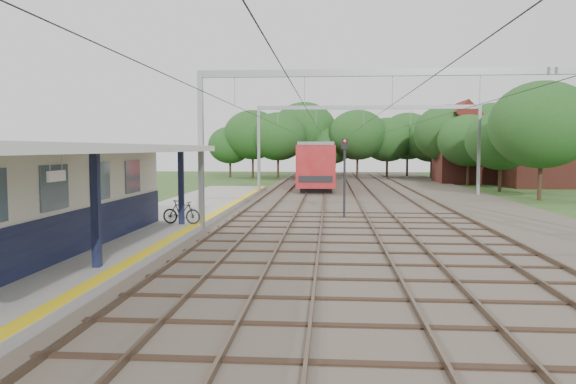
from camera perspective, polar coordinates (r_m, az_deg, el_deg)
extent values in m
plane|color=#2D4C1E|center=(9.80, 0.54, -17.51)|extent=(160.00, 160.00, 0.00)
cube|color=#473D33|center=(39.39, 9.21, -0.89)|extent=(18.00, 90.00, 0.10)
cube|color=gray|center=(24.69, -14.94, -3.84)|extent=(5.00, 52.00, 0.35)
cube|color=yellow|center=(24.03, -9.87, -3.54)|extent=(0.45, 52.00, 0.01)
cube|color=beige|center=(18.73, -26.20, -0.96)|extent=(3.20, 18.00, 3.40)
cube|color=#101532|center=(18.08, -21.65, -4.19)|extent=(0.06, 18.00, 1.40)
cube|color=slate|center=(17.92, -21.76, 0.56)|extent=(0.05, 16.00, 1.30)
cube|color=#101532|center=(16.50, -18.94, -1.77)|extent=(0.22, 0.22, 3.20)
cube|color=#101532|center=(24.99, -10.80, 0.43)|extent=(0.22, 0.22, 3.20)
cube|color=silver|center=(17.25, -24.91, 4.05)|extent=(6.40, 20.00, 0.24)
cube|color=white|center=(14.65, -22.47, 1.51)|extent=(0.06, 0.85, 0.26)
cube|color=brown|center=(39.52, -2.75, -0.64)|extent=(0.07, 88.00, 0.15)
cube|color=brown|center=(39.37, -0.67, -0.65)|extent=(0.07, 88.00, 0.15)
cube|color=brown|center=(39.27, 1.60, -0.66)|extent=(0.07, 88.00, 0.15)
cube|color=brown|center=(39.23, 3.70, -0.68)|extent=(0.07, 88.00, 0.15)
cube|color=brown|center=(39.27, 7.00, -0.70)|extent=(0.07, 88.00, 0.15)
cube|color=brown|center=(39.37, 9.09, -0.71)|extent=(0.07, 88.00, 0.15)
cube|color=brown|center=(39.61, 12.21, -0.72)|extent=(0.07, 88.00, 0.15)
cube|color=brown|center=(39.83, 14.26, -0.73)|extent=(0.07, 88.00, 0.15)
cube|color=gray|center=(24.71, -8.83, 4.00)|extent=(0.22, 0.22, 7.00)
cube|color=gray|center=(24.46, 11.30, 11.84)|extent=(17.00, 0.20, 0.30)
cube|color=gray|center=(44.42, -2.98, 4.22)|extent=(0.22, 0.22, 7.00)
cube|color=gray|center=(45.53, 18.82, 3.99)|extent=(0.22, 0.22, 7.00)
cube|color=gray|center=(44.28, 8.11, 8.52)|extent=(17.00, 0.20, 0.30)
cylinder|color=black|center=(39.33, -1.73, 7.11)|extent=(0.02, 88.00, 0.02)
cylinder|color=black|center=(39.13, 2.68, 7.12)|extent=(0.02, 88.00, 0.02)
cylinder|color=black|center=(39.20, 8.13, 7.08)|extent=(0.02, 88.00, 0.02)
cylinder|color=black|center=(39.60, 13.38, 6.97)|extent=(0.02, 88.00, 0.02)
cylinder|color=#382619|center=(70.90, -4.34, 2.62)|extent=(0.28, 0.28, 2.88)
ellipsoid|color=#184418|center=(70.88, -4.36, 5.47)|extent=(6.72, 6.72, 5.76)
cylinder|color=#382619|center=(72.26, 0.61, 2.53)|extent=(0.28, 0.28, 2.52)
ellipsoid|color=#184418|center=(72.22, 0.61, 4.97)|extent=(5.88, 5.88, 5.04)
cylinder|color=#382619|center=(69.12, 5.43, 2.72)|extent=(0.28, 0.28, 3.24)
ellipsoid|color=#184418|center=(69.11, 5.45, 6.00)|extent=(7.56, 7.56, 6.48)
cylinder|color=#382619|center=(71.49, 10.21, 2.51)|extent=(0.28, 0.28, 2.70)
ellipsoid|color=#184418|center=(71.46, 10.25, 5.15)|extent=(6.30, 6.30, 5.40)
cylinder|color=#382619|center=(49.14, 20.70, 1.34)|extent=(0.28, 0.28, 2.52)
ellipsoid|color=#184418|center=(49.09, 20.80, 4.94)|extent=(5.88, 5.88, 5.04)
cylinder|color=#382619|center=(64.74, 17.13, 2.27)|extent=(0.28, 0.28, 2.88)
ellipsoid|color=#184418|center=(64.71, 17.20, 5.38)|extent=(6.72, 6.72, 5.76)
cube|color=brown|center=(58.75, 24.61, 2.65)|extent=(7.00, 6.00, 4.50)
cube|color=#5D1C17|center=(58.76, 24.71, 5.72)|extent=(4.99, 6.12, 4.99)
cube|color=brown|center=(63.00, 18.44, 3.15)|extent=(8.00, 6.00, 5.00)
cube|color=#5D1C17|center=(63.03, 18.52, 6.24)|extent=(5.52, 6.12, 5.52)
imported|color=black|center=(25.09, -10.77, -2.03)|extent=(1.79, 0.71, 1.04)
cube|color=black|center=(53.15, 3.07, 0.82)|extent=(2.48, 17.70, 0.44)
cube|color=maroon|center=(53.07, 3.08, 2.90)|extent=(3.10, 19.24, 3.40)
cube|color=black|center=(53.06, 3.08, 3.29)|extent=(3.14, 17.70, 0.96)
cube|color=slate|center=(53.05, 3.09, 4.86)|extent=(2.85, 19.24, 0.28)
cube|color=black|center=(72.96, 3.40, 1.80)|extent=(2.48, 17.70, 0.44)
cube|color=maroon|center=(72.90, 3.40, 3.31)|extent=(3.10, 19.24, 3.40)
cube|color=black|center=(72.89, 3.41, 3.60)|extent=(3.14, 17.70, 0.96)
cube|color=slate|center=(72.88, 3.41, 4.74)|extent=(2.85, 19.24, 0.28)
cylinder|color=black|center=(29.04, 5.75, 0.93)|extent=(0.16, 0.16, 3.80)
cube|color=black|center=(28.98, 5.78, 4.88)|extent=(0.33, 0.27, 0.52)
sphere|color=red|center=(28.89, 5.79, 5.18)|extent=(0.13, 0.13, 0.13)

